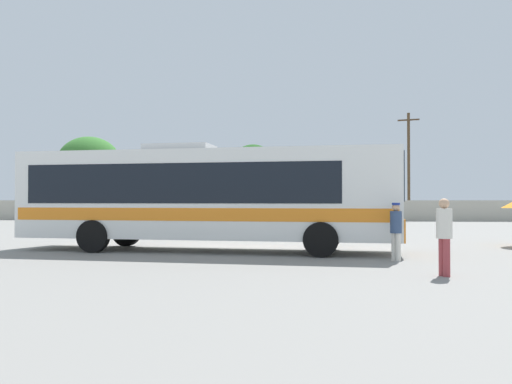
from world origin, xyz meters
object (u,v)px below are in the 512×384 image
utility_pole_near (409,164)px  passenger_waiting_on_apron (444,232)px  roadside_tree_midleft (204,170)px  parked_car_leftmost_silver (125,212)px  roadside_tree_left (89,163)px  parked_car_third_silver (290,212)px  roadside_tree_midright (253,163)px  roadside_tree_right (357,181)px  coach_bus_white_orange (203,194)px  attendant_by_bus_door (396,228)px  parked_car_second_red (216,213)px

utility_pole_near → passenger_waiting_on_apron: bearing=-100.0°
passenger_waiting_on_apron → utility_pole_near: utility_pole_near is taller
roadside_tree_midleft → parked_car_leftmost_silver: bearing=-117.0°
roadside_tree_left → utility_pole_near: bearing=-1.8°
parked_car_third_silver → utility_pole_near: size_ratio=0.45×
utility_pole_near → roadside_tree_midright: utility_pole_near is taller
roadside_tree_left → roadside_tree_right: size_ratio=1.51×
coach_bus_white_orange → utility_pole_near: (12.38, 28.56, 2.87)m
attendant_by_bus_door → roadside_tree_left: size_ratio=0.21×
parked_car_leftmost_silver → roadside_tree_right: 21.71m
parked_car_leftmost_silver → utility_pole_near: (22.67, 6.18, 3.99)m
parked_car_second_red → roadside_tree_midright: size_ratio=0.65×
passenger_waiting_on_apron → roadside_tree_right: roadside_tree_right is taller
passenger_waiting_on_apron → roadside_tree_midright: (-7.60, 37.02, 4.16)m
coach_bus_white_orange → roadside_tree_left: 33.66m
roadside_tree_midleft → parked_car_third_silver: bearing=-46.4°
roadside_tree_right → roadside_tree_midright: bearing=-172.4°
roadside_tree_left → roadside_tree_midright: 14.99m
roadside_tree_midright → attendant_by_bus_door: bearing=-78.3°
roadside_tree_right → parked_car_third_silver: bearing=-120.2°
parked_car_leftmost_silver → roadside_tree_midright: 13.73m
parked_car_leftmost_silver → roadside_tree_right: roadside_tree_right is taller
parked_car_leftmost_silver → roadside_tree_midleft: roadside_tree_midleft is taller
parked_car_second_red → parked_car_third_silver: size_ratio=1.10×
roadside_tree_midright → coach_bus_white_orange: bearing=-87.8°
parked_car_second_red → utility_pole_near: bearing=22.3°
roadside_tree_midleft → roadside_tree_right: bearing=6.8°
parked_car_third_silver → roadside_tree_midright: 10.66m
coach_bus_white_orange → roadside_tree_midright: 31.88m
coach_bus_white_orange → roadside_tree_midright: size_ratio=1.84×
coach_bus_white_orange → roadside_tree_left: roadside_tree_left is taller
attendant_by_bus_door → parked_car_third_silver: 25.35m
coach_bus_white_orange → parked_car_second_red: bearing=98.0°
parked_car_third_silver → roadside_tree_left: 20.13m
roadside_tree_midleft → roadside_tree_midright: bearing=5.1°
attendant_by_bus_door → roadside_tree_midleft: roadside_tree_midleft is taller
passenger_waiting_on_apron → roadside_tree_right: bearing=86.9°
passenger_waiting_on_apron → parked_car_leftmost_silver: (-16.69, 27.71, -0.21)m
utility_pole_near → roadside_tree_right: size_ratio=1.84×
parked_car_leftmost_silver → roadside_tree_right: size_ratio=0.84×
parked_car_second_red → passenger_waiting_on_apron: bearing=-70.9°
passenger_waiting_on_apron → parked_car_leftmost_silver: bearing=121.1°
coach_bus_white_orange → roadside_tree_midleft: 31.92m
parked_car_second_red → roadside_tree_midright: roadside_tree_midright is taller
passenger_waiting_on_apron → roadside_tree_right: size_ratio=0.35×
passenger_waiting_on_apron → parked_car_second_red: size_ratio=0.38×
parked_car_leftmost_silver → utility_pole_near: bearing=15.2°
roadside_tree_midright → roadside_tree_right: roadside_tree_midright is taller
parked_car_leftmost_silver → roadside_tree_midright: (9.09, 9.31, 4.38)m
parked_car_third_silver → roadside_tree_midright: size_ratio=0.59×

